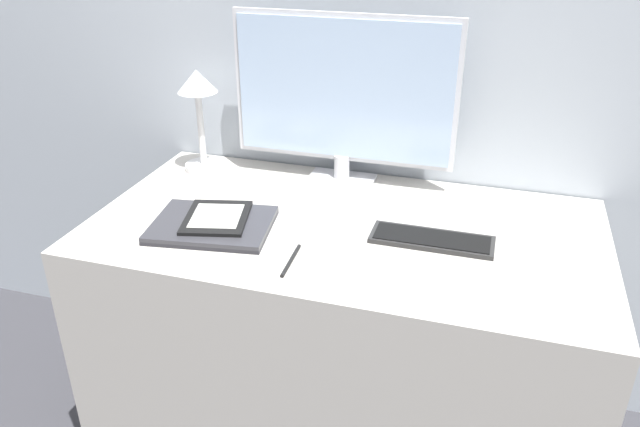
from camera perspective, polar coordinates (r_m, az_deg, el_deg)
wall_back at (r=1.81m, az=5.78°, el=18.11°), size 3.60×0.05×2.40m
desk at (r=1.80m, az=2.06°, el=-11.27°), size 1.30×0.70×0.72m
monitor at (r=1.77m, az=2.14°, el=10.74°), size 0.64×0.11×0.48m
keyboard at (r=1.54m, az=10.19°, el=-2.34°), size 0.30×0.10×0.01m
laptop at (r=1.60m, az=-9.81°, el=-1.04°), size 0.32×0.26×0.02m
ereader at (r=1.60m, az=-9.43°, el=-0.35°), size 0.20×0.22×0.01m
desk_lamp at (r=1.89m, az=-11.03°, el=9.87°), size 0.12×0.12×0.31m
pen at (r=1.44m, az=-2.69°, el=-4.31°), size 0.02×0.14×0.01m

